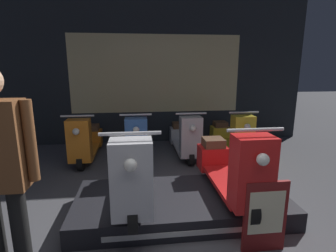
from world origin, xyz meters
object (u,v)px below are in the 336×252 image
object	(u,v)px
scooter_backrow_0	(86,141)
scooter_backrow_1	(137,139)
scooter_backrow_2	(185,138)
price_sign_board	(265,217)
scooter_backrow_3	(231,136)
scooter_display_right	(231,168)
scooter_display_left	(133,172)

from	to	relation	value
scooter_backrow_0	scooter_backrow_1	size ratio (longest dim) A/B	1.00
scooter_backrow_2	price_sign_board	distance (m)	2.81
scooter_backrow_2	scooter_backrow_3	xyz separation A→B (m)	(0.94, 0.00, 0.00)
scooter_backrow_3	scooter_backrow_0	bearing A→B (deg)	180.00
scooter_display_right	scooter_backrow_3	distance (m)	2.30
scooter_display_right	scooter_backrow_0	xyz separation A→B (m)	(-2.02, 2.15, -0.23)
scooter_display_right	scooter_backrow_2	world-z (taller)	scooter_display_right
scooter_backrow_2	scooter_display_right	bearing A→B (deg)	-86.36
scooter_display_right	scooter_backrow_0	size ratio (longest dim) A/B	1.00
scooter_display_right	scooter_backrow_2	bearing A→B (deg)	93.64
scooter_backrow_0	scooter_backrow_3	xyz separation A→B (m)	(2.82, 0.00, 0.00)
scooter_backrow_2	price_sign_board	size ratio (longest dim) A/B	2.35
scooter_display_left	scooter_display_right	world-z (taller)	same
price_sign_board	scooter_display_right	bearing A→B (deg)	98.89
scooter_backrow_0	price_sign_board	distance (m)	3.51
scooter_backrow_1	scooter_display_right	bearing A→B (deg)	-63.37
scooter_display_left	scooter_backrow_3	xyz separation A→B (m)	(1.92, 2.15, -0.23)
scooter_display_left	scooter_backrow_1	bearing A→B (deg)	88.94
scooter_backrow_1	scooter_backrow_2	xyz separation A→B (m)	(0.94, 0.00, 0.00)
scooter_backrow_1	price_sign_board	world-z (taller)	scooter_backrow_1
scooter_backrow_0	scooter_backrow_3	size ratio (longest dim) A/B	1.00
scooter_display_left	scooter_backrow_0	xyz separation A→B (m)	(-0.90, 2.15, -0.23)
scooter_backrow_2	price_sign_board	bearing A→B (deg)	-85.12
scooter_backrow_2	scooter_backrow_1	bearing A→B (deg)	180.00
scooter_display_left	price_sign_board	bearing A→B (deg)	-28.36
scooter_display_right	price_sign_board	xyz separation A→B (m)	(0.10, -0.66, -0.22)
scooter_backrow_0	scooter_backrow_2	world-z (taller)	same
scooter_display_left	scooter_backrow_0	size ratio (longest dim) A/B	1.00
scooter_display_right	scooter_backrow_3	size ratio (longest dim) A/B	1.00
scooter_display_left	scooter_backrow_0	world-z (taller)	scooter_display_left
scooter_backrow_0	scooter_backrow_2	bearing A→B (deg)	0.00
scooter_backrow_0	price_sign_board	xyz separation A→B (m)	(2.12, -2.80, 0.01)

